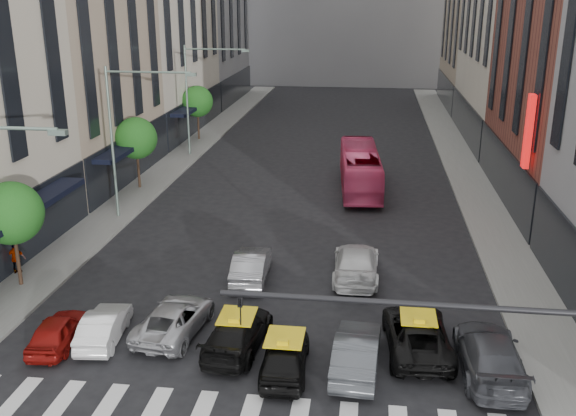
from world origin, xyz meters
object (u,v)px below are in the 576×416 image
(pedestrian_far, at_px, (16,258))
(streetlamp_mid, at_px, (126,123))
(car_white_front, at_px, (104,326))
(car_red, at_px, (57,331))
(bus, at_px, (360,169))
(streetlamp_far, at_px, (198,86))
(taxi_left, at_px, (238,332))
(taxi_center, at_px, (285,355))

(pedestrian_far, bearing_deg, streetlamp_mid, -112.78)
(car_white_front, bearing_deg, car_red, 14.13)
(car_red, distance_m, car_white_front, 1.75)
(bus, xyz_separation_m, pedestrian_far, (-16.12, -16.87, -0.55))
(streetlamp_far, bearing_deg, car_white_front, -82.31)
(streetlamp_mid, xyz_separation_m, taxi_left, (9.42, -14.05, -5.22))
(streetlamp_mid, height_order, car_white_front, streetlamp_mid)
(streetlamp_far, bearing_deg, bus, -30.47)
(streetlamp_far, distance_m, bus, 16.35)
(streetlamp_far, relative_size, car_white_front, 2.37)
(taxi_left, distance_m, bus, 22.47)
(car_red, relative_size, taxi_left, 0.77)
(car_red, distance_m, taxi_left, 7.03)
(car_red, bearing_deg, streetlamp_far, -90.74)
(taxi_center, bearing_deg, car_red, -6.90)
(streetlamp_mid, xyz_separation_m, car_white_front, (4.07, -14.13, -5.28))
(car_red, distance_m, taxi_center, 9.05)
(car_red, height_order, taxi_center, taxi_center)
(bus, distance_m, pedestrian_far, 23.34)
(streetlamp_far, bearing_deg, pedestrian_far, -95.87)
(taxi_left, height_order, taxi_center, taxi_center)
(streetlamp_mid, bearing_deg, bus, 30.59)
(car_red, xyz_separation_m, car_white_front, (1.65, 0.61, 0.01))
(streetlamp_far, bearing_deg, streetlamp_mid, -90.00)
(streetlamp_far, bearing_deg, car_red, -85.50)
(bus, height_order, pedestrian_far, bus)
(streetlamp_mid, bearing_deg, car_white_front, -73.95)
(taxi_left, bearing_deg, bus, -95.30)
(streetlamp_mid, distance_m, car_red, 15.84)
(taxi_left, distance_m, taxi_center, 2.47)
(taxi_center, bearing_deg, streetlamp_mid, -55.76)
(streetlamp_far, xyz_separation_m, car_white_front, (4.07, -30.13, -5.28))
(streetlamp_mid, bearing_deg, taxi_center, -53.50)
(streetlamp_mid, distance_m, bus, 16.37)
(car_red, relative_size, bus, 0.34)
(car_white_front, distance_m, taxi_center, 7.50)
(streetlamp_far, xyz_separation_m, taxi_left, (9.42, -30.05, -5.22))
(taxi_center, bearing_deg, streetlamp_far, -72.27)
(taxi_left, relative_size, pedestrian_far, 3.02)
(streetlamp_far, height_order, bus, streetlamp_far)
(taxi_center, relative_size, pedestrian_far, 2.62)
(car_white_front, height_order, taxi_left, taxi_left)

